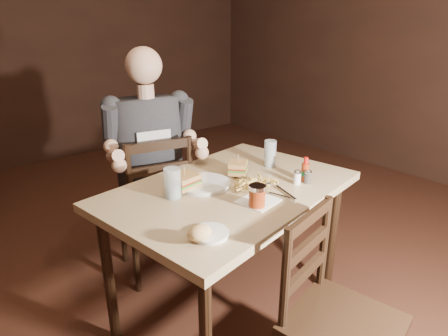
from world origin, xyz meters
TOP-DOWN VIEW (x-y plane):
  - room_shell at (0.00, 0.00)m, footprint 7.00×7.00m
  - main_table at (0.14, 0.18)m, footprint 1.31×0.98m
  - chair_far at (0.05, 0.81)m, footprint 0.52×0.55m
  - chair_near at (0.13, -0.51)m, footprint 0.47×0.50m
  - diner at (0.04, 0.76)m, footprint 0.61×0.52m
  - dinner_plate at (0.04, 0.26)m, footprint 0.29×0.29m
  - sandwich_left at (-0.05, 0.28)m, footprint 0.14×0.12m
  - sandwich_right at (0.26, 0.26)m, footprint 0.14×0.14m
  - fries_pile at (0.21, 0.08)m, footprint 0.26×0.20m
  - ketchup_dollop at (0.23, 0.26)m, footprint 0.05×0.05m
  - glass_left at (-0.14, 0.25)m, footprint 0.09×0.09m
  - glass_right at (0.49, 0.25)m, footprint 0.07×0.07m
  - hot_sauce at (0.47, -0.01)m, footprint 0.04×0.04m
  - salt_shaker at (0.41, -0.01)m, footprint 0.04×0.04m
  - pepper_shaker at (0.46, -0.04)m, footprint 0.04×0.04m
  - syrup_dispenser at (0.08, -0.06)m, footprint 0.09×0.09m
  - napkin at (0.12, -0.03)m, footprint 0.19×0.18m
  - knife at (0.22, -0.00)m, footprint 0.07×0.20m
  - fork at (0.28, -0.05)m, footprint 0.06×0.17m
  - side_plate at (-0.22, -0.12)m, footprint 0.16×0.16m
  - bread_roll at (-0.27, -0.13)m, footprint 0.10×0.09m

SIDE VIEW (x-z plane):
  - chair_near at x=0.13m, z-range 0.00..0.85m
  - chair_far at x=0.05m, z-range 0.00..0.93m
  - main_table at x=0.14m, z-range 0.30..1.07m
  - napkin at x=0.12m, z-range 0.77..0.77m
  - side_plate at x=-0.22m, z-range 0.77..0.78m
  - knife at x=0.22m, z-range 0.77..0.78m
  - fork at x=0.28m, z-range 0.77..0.78m
  - dinner_plate at x=0.04m, z-range 0.77..0.78m
  - ketchup_dollop at x=0.23m, z-range 0.78..0.80m
  - fries_pile at x=0.21m, z-range 0.78..0.82m
  - pepper_shaker at x=0.46m, z-range 0.77..0.84m
  - salt_shaker at x=0.41m, z-range 0.77..0.84m
  - bread_roll at x=-0.27m, z-range 0.78..0.84m
  - syrup_dispenser at x=0.08m, z-range 0.77..0.87m
  - sandwich_right at x=0.26m, z-range 0.78..0.88m
  - hot_sauce at x=0.47m, z-range 0.77..0.89m
  - sandwich_left at x=-0.05m, z-range 0.78..0.89m
  - glass_left at x=-0.14m, z-range 0.77..0.91m
  - glass_right at x=0.49m, z-range 0.77..0.92m
  - diner at x=0.04m, z-range 0.48..1.40m
  - room_shell at x=0.00m, z-range -2.10..4.90m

